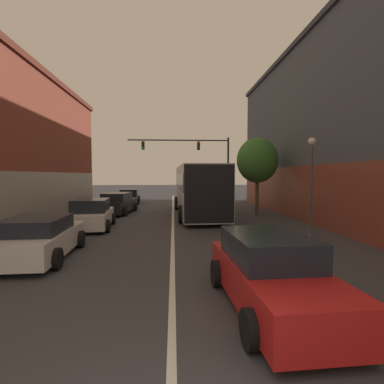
% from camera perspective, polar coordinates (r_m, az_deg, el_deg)
% --- Properties ---
extents(lane_center_line, '(0.14, 42.91, 0.01)m').
position_cam_1_polar(lane_center_line, '(17.79, -3.66, -5.36)').
color(lane_center_line, silver).
rests_on(lane_center_line, ground_plane).
extents(building_right_storefront, '(8.44, 28.25, 10.80)m').
position_cam_1_polar(building_right_storefront, '(19.91, 32.38, 10.98)').
color(building_right_storefront, '#4C515B').
rests_on(building_right_storefront, ground_plane).
extents(bus, '(3.07, 10.55, 3.25)m').
position_cam_1_polar(bus, '(19.84, 1.18, 0.82)').
color(bus, '#B7B7BC').
rests_on(bus, ground_plane).
extents(hatchback_foreground, '(2.08, 4.29, 1.45)m').
position_cam_1_polar(hatchback_foreground, '(6.39, 14.83, -14.81)').
color(hatchback_foreground, red).
rests_on(hatchback_foreground, ground_plane).
extents(parked_car_left_near, '(2.18, 4.09, 1.34)m').
position_cam_1_polar(parked_car_left_near, '(28.94, -11.89, -0.87)').
color(parked_car_left_near, black).
rests_on(parked_car_left_near, ground_plane).
extents(parked_car_left_mid, '(2.32, 4.76, 1.45)m').
position_cam_1_polar(parked_car_left_mid, '(21.37, -13.94, -2.16)').
color(parked_car_left_mid, black).
rests_on(parked_car_left_mid, ground_plane).
extents(parked_car_left_far, '(2.30, 4.30, 1.34)m').
position_cam_1_polar(parked_car_left_far, '(10.79, -27.28, -7.86)').
color(parked_car_left_far, silver).
rests_on(parked_car_left_far, ground_plane).
extents(parked_car_left_distant, '(2.27, 3.98, 1.48)m').
position_cam_1_polar(parked_car_left_distant, '(15.67, -18.59, -4.14)').
color(parked_car_left_distant, silver).
rests_on(parked_car_left_distant, ground_plane).
extents(traffic_signal_gantry, '(9.78, 0.36, 6.32)m').
position_cam_1_polar(traffic_signal_gantry, '(29.20, 1.03, 7.17)').
color(traffic_signal_gantry, black).
rests_on(traffic_signal_gantry, ground_plane).
extents(street_lamp, '(0.34, 0.34, 4.29)m').
position_cam_1_polar(street_lamp, '(14.09, 21.77, 2.95)').
color(street_lamp, '#47474C').
rests_on(street_lamp, ground_plane).
extents(street_tree_near, '(2.76, 2.48, 5.18)m').
position_cam_1_polar(street_tree_near, '(20.61, 12.35, 5.91)').
color(street_tree_near, brown).
rests_on(street_tree_near, ground_plane).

